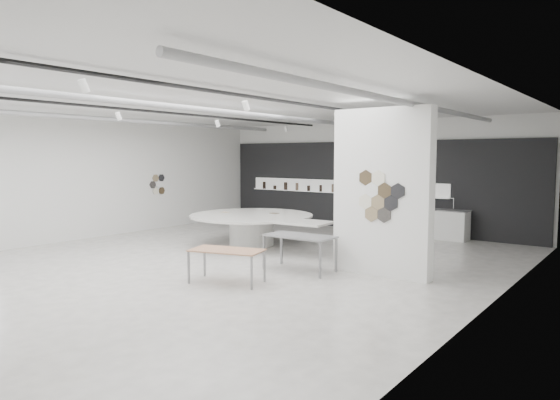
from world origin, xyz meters
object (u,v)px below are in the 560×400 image
Objects in this scene: sample_table_stone at (300,238)px; kitchen_counter at (442,224)px; partition_column at (382,193)px; sample_table_wood at (227,252)px; display_island at (253,225)px.

kitchen_counter is (1.00, 6.28, -0.27)m from sample_table_stone.
sample_table_stone is at bearing -155.09° from partition_column.
kitchen_counter is (-0.63, 5.53, -1.33)m from partition_column.
kitchen_counter is at bearing 96.52° from partition_column.
sample_table_stone is (0.56, 1.78, 0.10)m from sample_table_wood.
kitchen_counter is at bearing 80.98° from sample_table_stone.
display_island is at bearing 166.82° from partition_column.
display_island is 2.84× the size of kitchen_counter.
partition_column reaches higher than display_island.
partition_column is 2.09m from sample_table_stone.
sample_table_wood is at bearing -99.66° from kitchen_counter.
kitchen_counter is at bearing 45.06° from display_island.
kitchen_counter reaches higher than display_island.
sample_table_stone is (-1.63, -0.76, -1.06)m from partition_column.
sample_table_stone is at bearing -35.38° from display_island.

